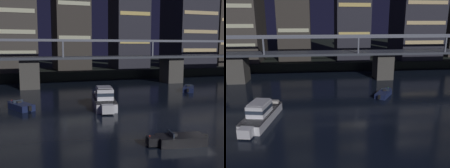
% 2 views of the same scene
% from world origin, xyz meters
% --- Properties ---
extents(far_riverbank, '(240.00, 80.00, 2.20)m').
position_xyz_m(far_riverbank, '(0.00, 81.04, 1.10)').
color(far_riverbank, black).
rests_on(far_riverbank, ground).
extents(river_bridge, '(98.11, 6.40, 9.38)m').
position_xyz_m(river_bridge, '(0.00, 33.03, 4.32)').
color(river_bridge, '#4C4944').
rests_on(river_bridge, ground).
extents(tower_west_low, '(12.07, 12.60, 22.99)m').
position_xyz_m(tower_west_low, '(-19.04, 47.82, 13.55)').
color(tower_west_low, '#423D38').
rests_on(tower_west_low, far_riverbank).
extents(tower_east_tall, '(11.11, 12.72, 24.76)m').
position_xyz_m(tower_east_tall, '(28.57, 47.68, 14.43)').
color(tower_east_tall, '#282833').
rests_on(tower_east_tall, far_riverbank).
extents(cabin_cruiser_near_left, '(4.09, 9.36, 2.79)m').
position_xyz_m(cabin_cruiser_near_left, '(-6.47, 12.19, 1.05)').
color(cabin_cruiser_near_left, silver).
rests_on(cabin_cruiser_near_left, ground).
extents(speedboat_mid_left, '(3.91, 4.74, 1.16)m').
position_xyz_m(speedboat_mid_left, '(11.90, 20.60, 0.41)').
color(speedboat_mid_left, '#19234C').
rests_on(speedboat_mid_left, ground).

